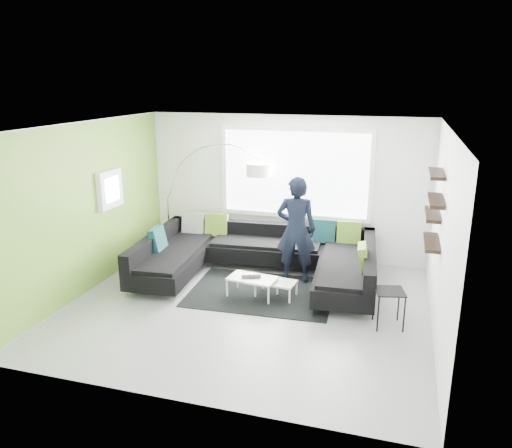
{
  "coord_description": "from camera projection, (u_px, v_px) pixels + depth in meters",
  "views": [
    {
      "loc": [
        2.16,
        -6.83,
        3.44
      ],
      "look_at": [
        -0.12,
        0.9,
        1.09
      ],
      "focal_mm": 35.0,
      "sensor_mm": 36.0,
      "label": 1
    }
  ],
  "objects": [
    {
      "name": "ground",
      "position": [
        247.0,
        307.0,
        7.84
      ],
      "size": [
        5.5,
        5.5,
        0.0
      ],
      "primitive_type": "plane",
      "color": "gray",
      "rests_on": "ground"
    },
    {
      "name": "room_shell",
      "position": [
        253.0,
        192.0,
        7.51
      ],
      "size": [
        5.54,
        5.04,
        2.82
      ],
      "color": "white",
      "rests_on": "ground"
    },
    {
      "name": "sectional_sofa",
      "position": [
        257.0,
        260.0,
        8.77
      ],
      "size": [
        4.2,
        2.78,
        0.87
      ],
      "rotation": [
        0.0,
        0.0,
        0.07
      ],
      "color": "black",
      "rests_on": "ground"
    },
    {
      "name": "rug",
      "position": [
        261.0,
        292.0,
        8.35
      ],
      "size": [
        2.44,
        1.82,
        0.01
      ],
      "primitive_type": "cube",
      "rotation": [
        0.0,
        0.0,
        0.05
      ],
      "color": "black",
      "rests_on": "ground"
    },
    {
      "name": "coffee_table",
      "position": [
        264.0,
        287.0,
        8.17
      ],
      "size": [
        1.06,
        0.7,
        0.33
      ],
      "primitive_type": "cube",
      "rotation": [
        0.0,
        0.0,
        -0.12
      ],
      "color": "white",
      "rests_on": "ground"
    },
    {
      "name": "arc_lamp",
      "position": [
        167.0,
        199.0,
        9.98
      ],
      "size": [
        2.16,
        0.84,
        2.26
      ],
      "primitive_type": null,
      "rotation": [
        0.0,
        0.0,
        0.09
      ],
      "color": "silver",
      "rests_on": "ground"
    },
    {
      "name": "side_table",
      "position": [
        389.0,
        308.0,
        7.15
      ],
      "size": [
        0.48,
        0.48,
        0.55
      ],
      "primitive_type": "cube",
      "rotation": [
        0.0,
        0.0,
        0.23
      ],
      "color": "black",
      "rests_on": "ground"
    },
    {
      "name": "person",
      "position": [
        296.0,
        230.0,
        8.59
      ],
      "size": [
        0.78,
        0.59,
        1.88
      ],
      "primitive_type": "imported",
      "rotation": [
        0.0,
        0.0,
        3.24
      ],
      "color": "black",
      "rests_on": "ground"
    },
    {
      "name": "laptop",
      "position": [
        251.0,
        278.0,
        8.09
      ],
      "size": [
        0.47,
        0.43,
        0.03
      ],
      "primitive_type": "imported",
      "rotation": [
        0.0,
        0.0,
        0.38
      ],
      "color": "black",
      "rests_on": "coffee_table"
    }
  ]
}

